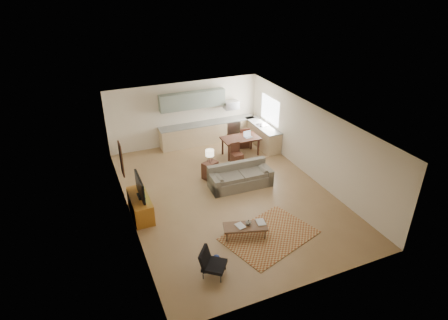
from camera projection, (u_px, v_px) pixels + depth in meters
name	position (u px, v px, depth m)	size (l,w,h in m)	color
room	(228.00, 158.00, 12.08)	(9.00, 9.00, 9.00)	olive
kitchen_counter_back	(208.00, 132.00, 16.22)	(4.26, 0.64, 0.92)	tan
kitchen_counter_right	(262.00, 135.00, 15.96)	(0.64, 2.26, 0.92)	tan
kitchen_range	(231.00, 129.00, 16.60)	(0.62, 0.62, 0.90)	#A5A8AD
kitchen_microwave	(231.00, 105.00, 16.11)	(0.62, 0.40, 0.35)	#A5A8AD
upper_cabinets	(192.00, 100.00, 15.44)	(2.80, 0.34, 0.70)	gray
window_right	(270.00, 110.00, 15.56)	(0.02, 1.40, 1.05)	white
wall_art_left	(121.00, 159.00, 11.61)	(0.06, 0.42, 1.10)	olive
triptych	(182.00, 105.00, 15.51)	(1.70, 0.04, 0.50)	#FCE2C4
rug	(270.00, 235.00, 10.73)	(2.52, 1.74, 0.02)	brown
sofa	(240.00, 176.00, 12.97)	(2.26, 0.98, 0.79)	#675F50
coffee_table	(245.00, 231.00, 10.62)	(1.24, 0.49, 0.37)	#4E321E
book_a	(237.00, 227.00, 10.46)	(0.27, 0.33, 0.03)	maroon
book_b	(257.00, 223.00, 10.65)	(0.29, 0.36, 0.02)	navy
vase	(249.00, 222.00, 10.55)	(0.18, 0.18, 0.17)	black
armchair	(214.00, 263.00, 9.23)	(0.63, 0.63, 0.72)	black
tv_credenza	(140.00, 206.00, 11.48)	(0.56, 1.45, 0.67)	#9B5817
tv	(140.00, 187.00, 11.19)	(0.11, 1.12, 0.67)	black
console_table	(210.00, 170.00, 13.53)	(0.54, 0.36, 0.63)	#381C13
table_lamp	(210.00, 156.00, 13.27)	(0.31, 0.31, 0.50)	beige
dining_table	(240.00, 146.00, 15.16)	(1.51, 0.86, 0.76)	#381C13
dining_chair_near	(237.00, 154.00, 14.45)	(0.40, 0.42, 0.84)	#381C13
dining_chair_far	(244.00, 137.00, 15.81)	(0.43, 0.45, 0.91)	#381C13
laptop	(249.00, 135.00, 14.95)	(0.32, 0.24, 0.24)	#A5A8AD
soap_bottle	(261.00, 124.00, 15.63)	(0.09, 0.10, 0.19)	#FCE2C4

